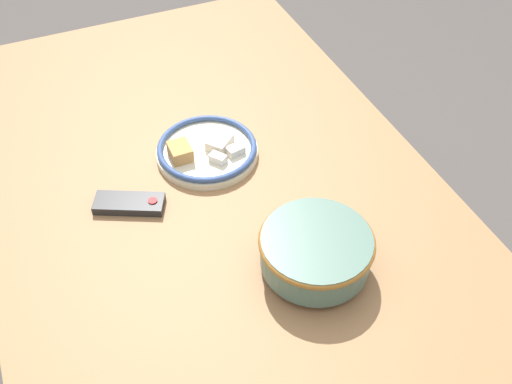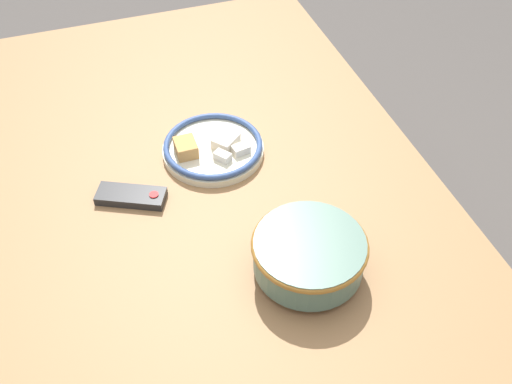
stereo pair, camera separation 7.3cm
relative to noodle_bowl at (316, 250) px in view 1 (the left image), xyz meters
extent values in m
plane|color=#4C4742|center=(0.33, 0.11, -0.75)|extent=(8.00, 8.00, 0.00)
cube|color=olive|center=(0.33, 0.11, -0.07)|extent=(1.55, 0.99, 0.04)
cylinder|color=olive|center=(1.03, -0.32, -0.42)|extent=(0.06, 0.06, 0.66)
cylinder|color=olive|center=(1.03, 0.53, -0.42)|extent=(0.06, 0.06, 0.66)
cylinder|color=#4C6B5B|center=(0.00, 0.00, -0.04)|extent=(0.10, 0.10, 0.02)
cylinder|color=#4C6B5B|center=(0.00, 0.00, 0.00)|extent=(0.22, 0.22, 0.07)
cylinder|color=#B75B23|center=(0.00, 0.00, -0.01)|extent=(0.19, 0.19, 0.06)
torus|color=#936023|center=(0.00, 0.00, 0.03)|extent=(0.23, 0.23, 0.01)
cylinder|color=beige|center=(0.40, 0.08, -0.04)|extent=(0.24, 0.24, 0.02)
torus|color=#334C7F|center=(0.40, 0.08, -0.03)|extent=(0.24, 0.24, 0.01)
cube|color=tan|center=(0.40, 0.15, -0.02)|extent=(0.06, 0.05, 0.03)
cube|color=silver|center=(0.36, 0.02, -0.02)|extent=(0.03, 0.04, 0.02)
cube|color=silver|center=(0.35, 0.07, -0.02)|extent=(0.05, 0.04, 0.02)
cube|color=silver|center=(0.40, 0.05, -0.02)|extent=(0.07, 0.08, 0.02)
cube|color=black|center=(0.31, 0.29, -0.04)|extent=(0.12, 0.16, 0.02)
cylinder|color=red|center=(0.29, 0.25, -0.03)|extent=(0.02, 0.02, 0.00)
camera|label=1|loc=(-0.62, 0.40, 0.91)|focal=42.00mm
camera|label=2|loc=(-0.65, 0.33, 0.91)|focal=42.00mm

